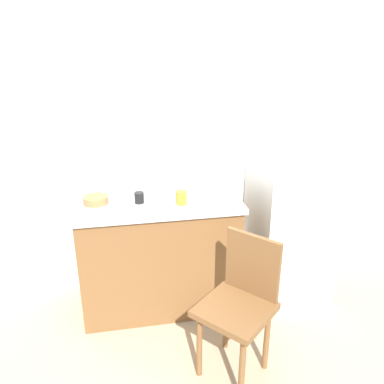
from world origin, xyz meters
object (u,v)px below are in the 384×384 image
(refrigerator, at_px, (289,228))
(cup_orange, at_px, (181,197))
(terracotta_bowl, at_px, (96,200))
(cup_black, at_px, (139,198))
(dish_tray, at_px, (199,190))
(chair, at_px, (240,301))
(cup_white, at_px, (157,202))

(refrigerator, bearing_deg, cup_orange, -171.70)
(terracotta_bowl, xyz_separation_m, cup_black, (0.30, -0.05, 0.01))
(terracotta_bowl, height_order, cup_orange, cup_orange)
(dish_tray, xyz_separation_m, cup_orange, (-0.17, -0.18, 0.02))
(refrigerator, bearing_deg, chair, -129.91)
(refrigerator, height_order, cup_white, refrigerator)
(cup_black, relative_size, cup_orange, 0.81)
(refrigerator, xyz_separation_m, cup_black, (-1.18, -0.06, 0.37))
(terracotta_bowl, distance_m, cup_white, 0.44)
(dish_tray, distance_m, terracotta_bowl, 0.76)
(cup_white, relative_size, cup_orange, 0.84)
(chair, distance_m, cup_orange, 0.81)
(cup_black, bearing_deg, dish_tray, 13.28)
(refrigerator, bearing_deg, dish_tray, 175.87)
(terracotta_bowl, relative_size, cup_white, 2.17)
(terracotta_bowl, height_order, cup_white, cup_white)
(chair, bearing_deg, cup_black, 175.80)
(cup_black, bearing_deg, terracotta_bowl, 170.94)
(refrigerator, distance_m, cup_black, 1.24)
(refrigerator, height_order, chair, refrigerator)
(dish_tray, bearing_deg, cup_black, -166.72)
(chair, relative_size, cup_white, 11.02)
(chair, distance_m, terracotta_bowl, 1.21)
(dish_tray, distance_m, cup_black, 0.47)
(refrigerator, relative_size, cup_orange, 11.61)
(chair, bearing_deg, dish_tray, 144.42)
(cup_black, bearing_deg, cup_white, -43.34)
(cup_black, bearing_deg, cup_orange, -14.59)
(refrigerator, distance_m, terracotta_bowl, 1.53)
(dish_tray, relative_size, terracotta_bowl, 1.60)
(cup_orange, bearing_deg, terracotta_bowl, 168.21)
(chair, height_order, dish_tray, dish_tray)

